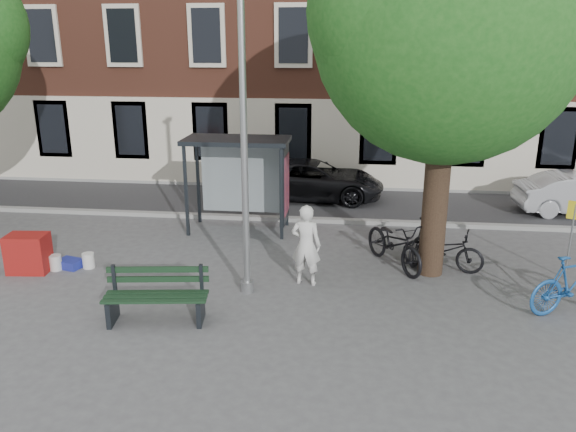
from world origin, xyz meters
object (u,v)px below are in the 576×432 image
Objects in this scene: lamppost at (245,164)px; red_stand at (28,253)px; bench at (157,298)px; notice_sign at (573,224)px; bike_a at (443,250)px; bike_d at (428,237)px; bike_c at (394,243)px; car_dark at (314,180)px; bike_b at (573,283)px; painter at (306,245)px; bus_shelter at (252,163)px.

red_stand is at bearing 174.72° from lamppost.
bench is 1.12× the size of notice_sign.
notice_sign is (2.70, -0.20, 0.80)m from bike_a.
bike_d reaches higher than bench.
car_dark reaches higher than bike_c.
bike_c is 6.25m from car_dark.
bench is at bearing -174.57° from bike_c.
car_dark is at bearing 10.41° from bike_b.
bench is 4.23m from red_stand.
notice_sign is (5.80, 0.99, 0.38)m from painter.
lamppost reaches higher than bus_shelter.
car_dark is at bearing 82.33° from bike_c.
bike_a is 0.94× the size of bike_d.
painter is at bearing -177.93° from bike_c.
bus_shelter is 1.43× the size of bike_d.
painter is 0.97× the size of bike_a.
bike_b is 2.23× the size of red_stand.
painter is 0.90× the size of bike_b.
painter is 3.39m from bench.
bike_a is 2.07× the size of red_stand.
car_dark reaches higher than red_stand.
painter is (1.20, 0.56, -1.88)m from lamppost.
red_stand is (-8.40, -1.31, -0.13)m from bike_c.
bus_shelter is 1.53× the size of bike_a.
car_dark reaches higher than bike_a.
bike_a reaches higher than red_stand.
bike_d is (-2.49, 2.46, -0.00)m from bike_b.
lamppost reaches higher than bike_a.
bike_b reaches higher than bike_d.
bus_shelter is at bearing 98.43° from lamppost.
painter reaches higher than bike_c.
red_stand is (-9.52, -1.27, -0.04)m from bike_a.
lamppost is at bearing 37.46° from bench.
painter is at bearing -175.41° from car_dark.
painter is 3.31m from bike_d.
car_dark reaches higher than bike_d.
lamppost is 3.05× the size of bike_b.
notice_sign is at bearing -132.72° from car_dark.
bike_a is at bearing -160.19° from notice_sign.
lamppost reaches higher than notice_sign.
painter is 0.90× the size of bench.
red_stand is (-11.72, 0.64, -0.15)m from bike_b.
bike_a is 2.82m from notice_sign.
bench is (-0.86, -5.58, -1.46)m from bus_shelter.
notice_sign is (2.99, -0.74, 0.69)m from bike_d.
bus_shelter is 8.39m from bike_b.
bike_d is at bearing -147.45° from car_dark.
bike_d is at bearing 26.88° from bench.
bus_shelter reaches higher than bench.
bench is at bearing 167.38° from car_dark.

